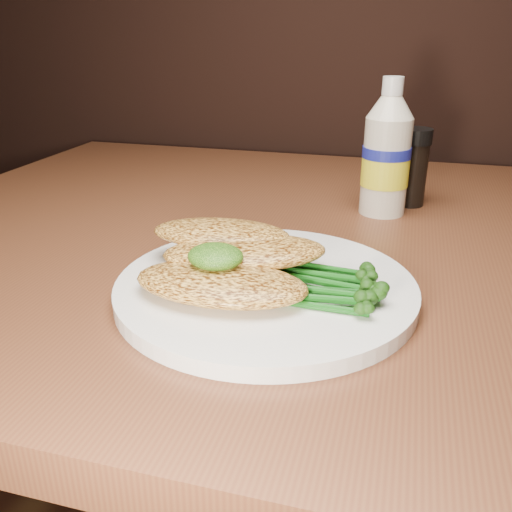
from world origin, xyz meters
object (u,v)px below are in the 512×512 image
(dining_table, at_px, (348,483))
(mayo_bottle, at_px, (387,148))
(plate, at_px, (266,288))
(pepper_grinder, at_px, (413,167))

(dining_table, distance_m, mayo_bottle, 0.47)
(plate, bearing_deg, dining_table, 66.08)
(mayo_bottle, bearing_deg, plate, -107.72)
(plate, relative_size, mayo_bottle, 1.59)
(dining_table, bearing_deg, pepper_grinder, 73.34)
(plate, xyz_separation_m, pepper_grinder, (0.12, 0.31, 0.04))
(pepper_grinder, bearing_deg, dining_table, -106.66)
(pepper_grinder, bearing_deg, plate, -110.87)
(plate, bearing_deg, mayo_bottle, 72.28)
(pepper_grinder, bearing_deg, mayo_bottle, -126.89)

